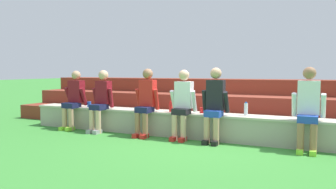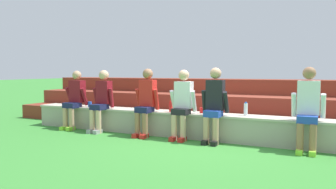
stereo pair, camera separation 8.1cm
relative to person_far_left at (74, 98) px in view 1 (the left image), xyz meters
The scene contains 13 objects.
ground_plane 3.19m from the person_far_left, ahead, with size 80.00×80.00×0.00m, color #388433.
stone_seating_wall 3.15m from the person_far_left, ahead, with size 8.34×0.50×0.50m.
brick_bleachers 3.78m from the person_far_left, 34.60° to the left, with size 11.25×2.39×1.11m.
person_far_left is the anchor object (origin of this frame).
person_left_of_center 0.78m from the person_far_left, ahead, with size 0.49×0.58×1.34m.
person_center 1.90m from the person_far_left, ahead, with size 0.50×0.53×1.37m.
person_right_of_center 2.70m from the person_far_left, ahead, with size 0.51×0.50×1.35m.
person_far_right 3.35m from the person_far_left, ahead, with size 0.50×0.50×1.39m.
person_rightmost_edge 4.94m from the person_far_left, ahead, with size 0.53×0.57×1.39m.
water_bottle_near_right 3.87m from the person_far_left, ahead, with size 0.07×0.07×0.25m.
water_bottle_mid_left 2.37m from the person_far_left, ahead, with size 0.08×0.08×0.22m.
plastic_cup_left_end 3.02m from the person_far_left, ahead, with size 0.09×0.09×0.11m, color red.
plastic_cup_right_end 0.37m from the person_far_left, 29.33° to the left, with size 0.09×0.09×0.12m, color blue.
Camera 1 is at (2.00, -5.83, 1.33)m, focal length 34.99 mm.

